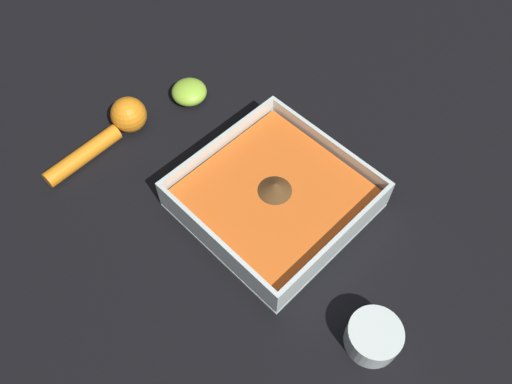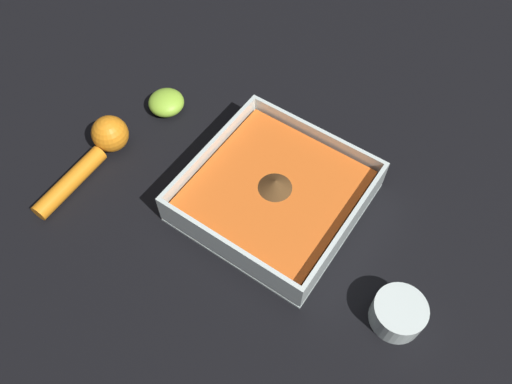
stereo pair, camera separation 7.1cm
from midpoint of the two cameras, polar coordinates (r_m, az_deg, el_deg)
name	(u,v)px [view 1 (the left image)]	position (r m, az deg, el deg)	size (l,w,h in m)	color
ground_plane	(284,208)	(0.73, 6.00, -2.01)	(4.00, 4.00, 0.00)	black
square_dish	(274,198)	(0.71, 4.95, -0.86)	(0.23, 0.23, 0.06)	silver
spice_bowl	(373,337)	(0.65, 16.39, -15.89)	(0.07, 0.07, 0.04)	silver
lemon_squeezer	(114,127)	(0.80, -13.49, 7.02)	(0.06, 0.19, 0.06)	orange
lemon_half	(189,92)	(0.85, -5.26, 11.16)	(0.06, 0.06, 0.03)	#93CC38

